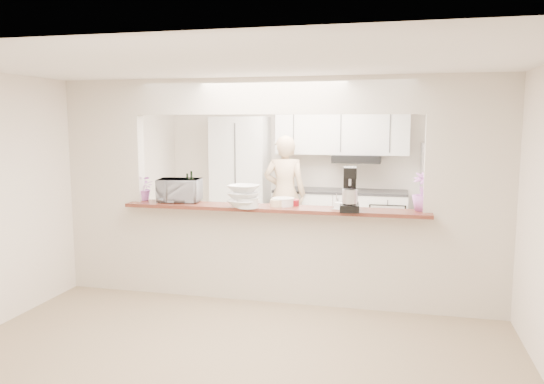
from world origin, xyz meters
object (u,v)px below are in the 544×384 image
(toaster_oven, at_px, (179,190))
(person, at_px, (285,194))
(stand_mixer, at_px, (350,191))
(refrigerator, at_px, (445,199))

(toaster_oven, height_order, person, person)
(stand_mixer, distance_m, person, 2.75)
(refrigerator, bearing_deg, toaster_oven, -140.91)
(toaster_oven, distance_m, stand_mixer, 2.01)
(refrigerator, height_order, stand_mixer, refrigerator)
(stand_mixer, bearing_deg, toaster_oven, 174.73)
(stand_mixer, xyz_separation_m, person, (-1.21, 2.43, -0.40))
(toaster_oven, distance_m, person, 2.40)
(refrigerator, distance_m, stand_mixer, 3.07)
(toaster_oven, bearing_deg, person, 62.05)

